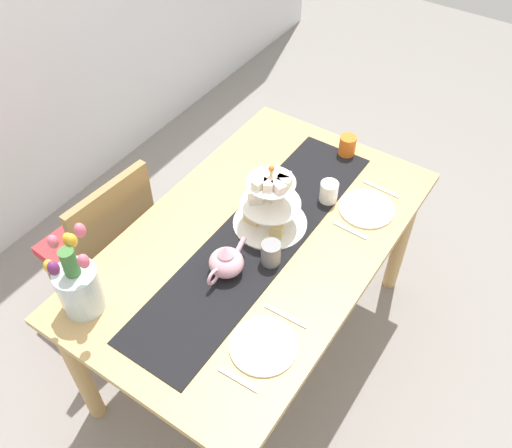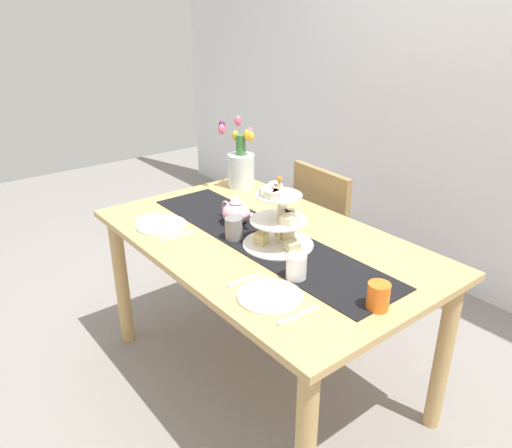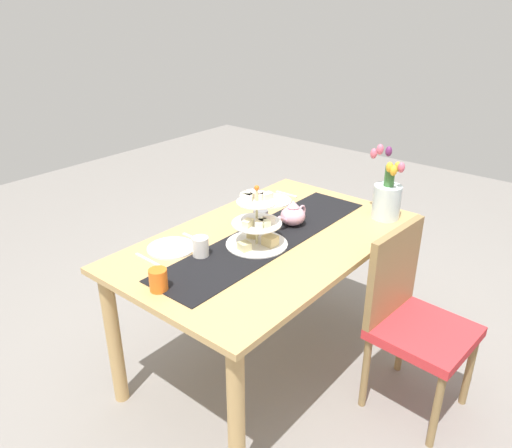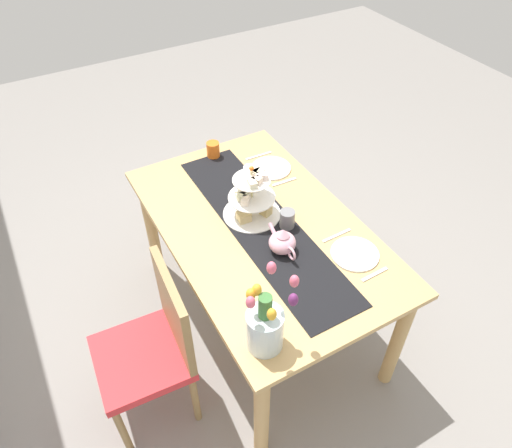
% 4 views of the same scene
% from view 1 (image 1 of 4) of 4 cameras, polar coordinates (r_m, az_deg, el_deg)
% --- Properties ---
extents(ground_plane, '(8.00, 8.00, 0.00)m').
position_cam_1_polar(ground_plane, '(2.81, 0.06, -11.94)').
color(ground_plane, gray).
extents(dining_table, '(1.54, 0.93, 0.77)m').
position_cam_1_polar(dining_table, '(2.28, 0.07, -3.37)').
color(dining_table, tan).
rests_on(dining_table, ground_plane).
extents(chair_left, '(0.45, 0.45, 0.91)m').
position_cam_1_polar(chair_left, '(2.62, -15.25, -1.87)').
color(chair_left, olive).
rests_on(chair_left, ground_plane).
extents(table_runner, '(1.35, 0.32, 0.00)m').
position_cam_1_polar(table_runner, '(2.19, 0.20, -1.52)').
color(table_runner, black).
rests_on(table_runner, dining_table).
extents(tiered_cake_stand, '(0.30, 0.30, 0.30)m').
position_cam_1_polar(tiered_cake_stand, '(2.17, 1.44, 2.01)').
color(tiered_cake_stand, beige).
rests_on(tiered_cake_stand, table_runner).
extents(teapot, '(0.24, 0.13, 0.14)m').
position_cam_1_polar(teapot, '(2.04, -3.08, -3.90)').
color(teapot, '#E5A8BC').
rests_on(teapot, table_runner).
extents(tulip_vase, '(0.18, 0.21, 0.41)m').
position_cam_1_polar(tulip_vase, '(1.99, -17.80, -5.89)').
color(tulip_vase, silver).
rests_on(tulip_vase, dining_table).
extents(dinner_plate_left, '(0.23, 0.23, 0.01)m').
position_cam_1_polar(dinner_plate_left, '(1.90, 0.74, -12.43)').
color(dinner_plate_left, white).
rests_on(dinner_plate_left, dining_table).
extents(fork_left, '(0.02, 0.15, 0.01)m').
position_cam_1_polar(fork_left, '(1.85, -1.83, -15.67)').
color(fork_left, silver).
rests_on(fork_left, dining_table).
extents(knife_left, '(0.02, 0.17, 0.01)m').
position_cam_1_polar(knife_left, '(1.97, 3.08, -9.43)').
color(knife_left, silver).
rests_on(knife_left, dining_table).
extents(dinner_plate_right, '(0.23, 0.23, 0.01)m').
position_cam_1_polar(dinner_plate_right, '(2.35, 11.27, 1.55)').
color(dinner_plate_right, white).
rests_on(dinner_plate_right, dining_table).
extents(fork_right, '(0.02, 0.15, 0.01)m').
position_cam_1_polar(fork_right, '(2.25, 9.65, -0.65)').
color(fork_right, silver).
rests_on(fork_right, dining_table).
extents(knife_right, '(0.02, 0.17, 0.01)m').
position_cam_1_polar(knife_right, '(2.45, 12.74, 3.51)').
color(knife_right, silver).
rests_on(knife_right, dining_table).
extents(mug_grey, '(0.08, 0.08, 0.09)m').
position_cam_1_polar(mug_grey, '(2.08, 1.54, -3.00)').
color(mug_grey, slate).
rests_on(mug_grey, table_runner).
extents(mug_white_text, '(0.08, 0.08, 0.09)m').
position_cam_1_polar(mug_white_text, '(2.33, 7.48, 3.28)').
color(mug_white_text, white).
rests_on(mug_white_text, dining_table).
extents(mug_orange, '(0.08, 0.08, 0.09)m').
position_cam_1_polar(mug_orange, '(2.58, 9.36, 7.94)').
color(mug_orange, orange).
rests_on(mug_orange, dining_table).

